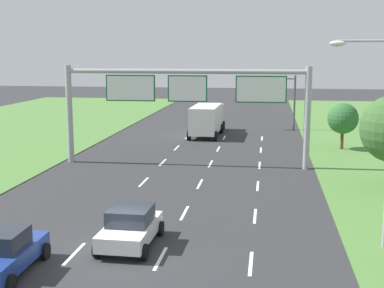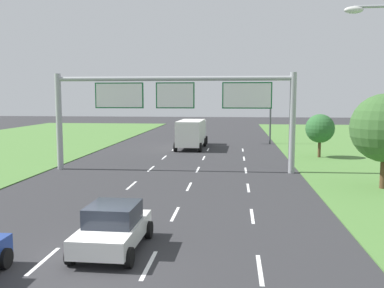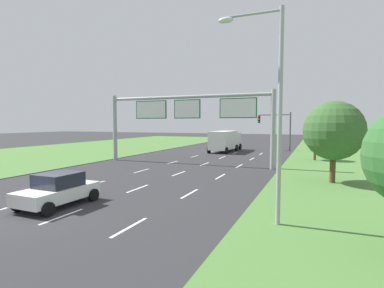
{
  "view_description": "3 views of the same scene",
  "coord_description": "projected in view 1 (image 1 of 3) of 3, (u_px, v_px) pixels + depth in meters",
  "views": [
    {
      "loc": [
        5.76,
        -19.34,
        7.93
      ],
      "look_at": [
        0.97,
        14.06,
        2.1
      ],
      "focal_mm": 50.0,
      "sensor_mm": 36.0,
      "label": 1
    },
    {
      "loc": [
        4.43,
        -12.89,
        5.34
      ],
      "look_at": [
        1.6,
        15.25,
        2.2
      ],
      "focal_mm": 40.0,
      "sensor_mm": 36.0,
      "label": 2
    },
    {
      "loc": [
        11.91,
        -9.64,
        4.09
      ],
      "look_at": [
        -0.09,
        19.17,
        1.87
      ],
      "focal_mm": 28.0,
      "sensor_mm": 36.0,
      "label": 3
    }
  ],
  "objects": [
    {
      "name": "traffic_light_mast",
      "position": [
        275.0,
        92.0,
        54.39
      ],
      "size": [
        4.76,
        0.49,
        5.6
      ],
      "color": "#47494F",
      "rests_on": "ground_plane"
    },
    {
      "name": "sign_gantry",
      "position": [
        187.0,
        95.0,
        36.99
      ],
      "size": [
        17.24,
        0.44,
        7.0
      ],
      "color": "#9EA0A5",
      "rests_on": "ground_plane"
    },
    {
      "name": "lane_dashes_inner_left",
      "position": [
        116.0,
        210.0,
        27.12
      ],
      "size": [
        0.14,
        50.4,
        0.01
      ],
      "color": "white",
      "rests_on": "ground_plane"
    },
    {
      "name": "car_near_red",
      "position": [
        5.0,
        253.0,
        19.23
      ],
      "size": [
        2.03,
        4.1,
        1.63
      ],
      "rotation": [
        0.0,
        0.0,
        0.02
      ],
      "color": "navy",
      "rests_on": "ground_plane"
    },
    {
      "name": "roadside_tree_far",
      "position": [
        343.0,
        119.0,
        43.44
      ],
      "size": [
        2.5,
        2.5,
        3.84
      ],
      "color": "#513823",
      "rests_on": "ground_plane"
    },
    {
      "name": "box_truck",
      "position": [
        207.0,
        118.0,
        51.4
      ],
      "size": [
        2.84,
        8.41,
        2.92
      ],
      "rotation": [
        0.0,
        0.0,
        -0.02
      ],
      "color": "silver",
      "rests_on": "ground_plane"
    },
    {
      "name": "lane_dashes_slip",
      "position": [
        255.0,
        216.0,
        26.14
      ],
      "size": [
        0.14,
        50.4,
        0.01
      ],
      "color": "white",
      "rests_on": "ground_plane"
    },
    {
      "name": "street_lamp",
      "position": [
        381.0,
        125.0,
        21.09
      ],
      "size": [
        2.61,
        0.32,
        8.5
      ],
      "color": "#9EA0A5",
      "rests_on": "ground_plane"
    },
    {
      "name": "ground_plane",
      "position": [
        117.0,
        256.0,
        21.03
      ],
      "size": [
        200.0,
        200.0,
        0.0
      ],
      "primitive_type": "plane",
      "color": "#2D2D30"
    },
    {
      "name": "lane_dashes_inner_right",
      "position": [
        184.0,
        213.0,
        26.63
      ],
      "size": [
        0.14,
        50.4,
        0.01
      ],
      "color": "white",
      "rests_on": "ground_plane"
    },
    {
      "name": "car_mid_lane",
      "position": [
        130.0,
        227.0,
        22.05
      ],
      "size": [
        2.19,
        3.98,
        1.62
      ],
      "rotation": [
        0.0,
        0.0,
        -0.02
      ],
      "color": "white",
      "rests_on": "ground_plane"
    }
  ]
}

